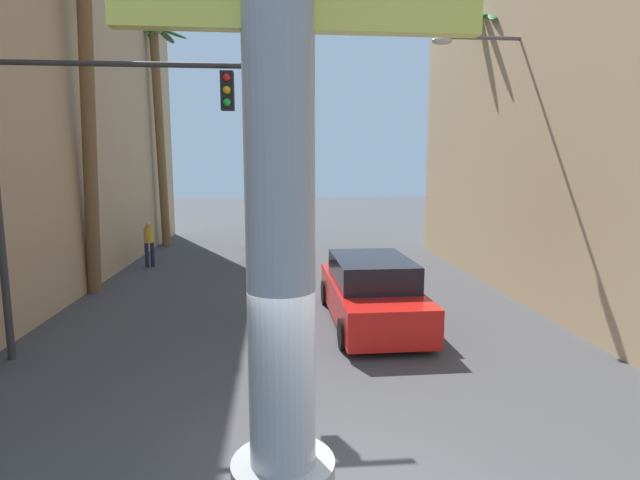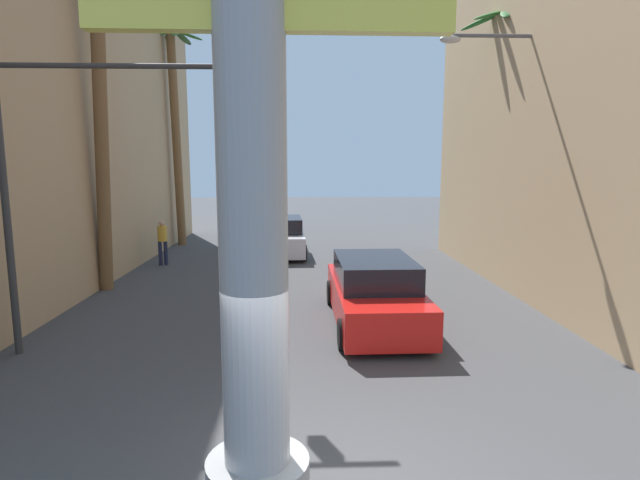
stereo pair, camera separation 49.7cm
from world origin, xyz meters
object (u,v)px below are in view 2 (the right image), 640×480
object	(u,v)px
car_lead	(374,293)
palm_tree_mid_left	(101,107)
street_lamp	(520,139)
pedestrian_far_left	(162,239)
palm_tree_far_left	(176,126)
palm_tree_mid_right	(508,115)
car_far	(282,237)
traffic_light_mast	(86,150)

from	to	relation	value
car_lead	palm_tree_mid_left	size ratio (longest dim) A/B	0.53
street_lamp	pedestrian_far_left	distance (m)	12.67
palm_tree_far_left	palm_tree_mid_right	bearing A→B (deg)	-30.17
street_lamp	palm_tree_far_left	bearing A→B (deg)	140.00
car_far	palm_tree_far_left	distance (m)	7.23
street_lamp	traffic_light_mast	size ratio (longest dim) A/B	1.29
traffic_light_mast	car_far	distance (m)	11.94
car_lead	palm_tree_mid_left	bearing A→B (deg)	155.50
street_lamp	palm_tree_mid_left	bearing A→B (deg)	174.28
palm_tree_mid_left	traffic_light_mast	bearing A→B (deg)	-72.23
car_far	palm_tree_far_left	size ratio (longest dim) A/B	0.48
palm_tree_mid_right	car_lead	bearing A→B (deg)	-135.72
car_lead	pedestrian_far_left	xyz separation A→B (m)	(-6.90, 7.18, 0.25)
traffic_light_mast	palm_tree_mid_right	xyz separation A→B (m)	(10.65, 6.47, 1.31)
palm_tree_mid_right	pedestrian_far_left	size ratio (longest dim) A/B	5.07
car_lead	palm_tree_mid_right	xyz separation A→B (m)	(4.91, 4.79, 4.55)
car_far	palm_tree_far_left	world-z (taller)	palm_tree_far_left
car_far	car_lead	bearing A→B (deg)	-74.70
traffic_light_mast	car_far	size ratio (longest dim) A/B	1.22
palm_tree_far_left	car_far	bearing A→B (deg)	-28.09
car_lead	palm_tree_mid_right	distance (m)	8.23
traffic_light_mast	pedestrian_far_left	xyz separation A→B (m)	(-1.16, 8.86, -2.99)
palm_tree_mid_right	car_far	bearing A→B (deg)	148.54
car_far	palm_tree_mid_left	xyz separation A→B (m)	(-4.80, -6.01, 4.59)
traffic_light_mast	palm_tree_mid_right	distance (m)	12.53
traffic_light_mast	palm_tree_far_left	size ratio (longest dim) A/B	0.58
car_far	pedestrian_far_left	distance (m)	4.86
palm_tree_mid_right	palm_tree_mid_left	bearing A→B (deg)	-173.32
palm_tree_mid_left	street_lamp	bearing A→B (deg)	-5.72
car_lead	car_far	xyz separation A→B (m)	(-2.56, 9.36, -0.00)
traffic_light_mast	car_lead	world-z (taller)	traffic_light_mast
car_far	traffic_light_mast	bearing A→B (deg)	-106.07
car_far	palm_tree_mid_right	bearing A→B (deg)	-31.46
street_lamp	car_far	distance (m)	10.54
palm_tree_far_left	pedestrian_far_left	xyz separation A→B (m)	(0.47, -4.75, -4.50)
car_lead	car_far	world-z (taller)	same
traffic_light_mast	palm_tree_mid_right	world-z (taller)	palm_tree_mid_right
car_lead	palm_tree_mid_left	world-z (taller)	palm_tree_mid_left
car_far	palm_tree_mid_right	world-z (taller)	palm_tree_mid_right
pedestrian_far_left	street_lamp	bearing A→B (deg)	-24.13
palm_tree_mid_right	palm_tree_mid_left	xyz separation A→B (m)	(-12.27, -1.44, 0.03)
street_lamp	palm_tree_mid_right	xyz separation A→B (m)	(0.68, 2.60, 0.89)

